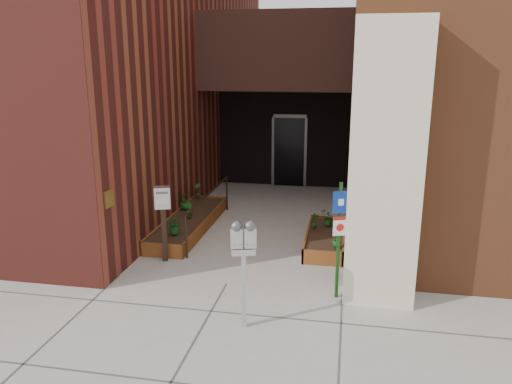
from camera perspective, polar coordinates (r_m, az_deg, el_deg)
The scene contains 15 objects.
ground at distance 8.87m, azimuth -3.39°, elevation -10.44°, with size 80.00×80.00×0.00m, color #9E9991.
architecture at distance 14.87m, azimuth 2.38°, elevation 19.47°, with size 20.00×14.60×10.00m.
planter_left at distance 11.64m, azimuth -7.61°, elevation -3.56°, with size 0.90×3.60×0.30m.
planter_right at distance 10.63m, azimuth 7.95°, elevation -5.39°, with size 0.80×2.20×0.30m.
handrail at distance 11.27m, azimuth -5.38°, elevation -0.84°, with size 0.04×3.34×0.90m.
parking_meter at distance 7.05m, azimuth -1.45°, elevation -6.13°, with size 0.38×0.22×1.63m.
sign_post at distance 8.04m, azimuth 9.51°, elevation -4.13°, with size 0.25×0.12×1.95m.
payment_dropbox at distance 9.62m, azimuth -10.59°, elevation -1.81°, with size 0.35×0.30×1.48m.
shrub_left_a at distance 10.48m, azimuth -9.28°, elevation -3.66°, with size 0.34×0.34×0.38m, color #19591C.
shrub_left_b at distance 11.51m, azimuth -7.71°, elevation -2.04°, with size 0.18×0.18×0.33m, color #1C5518.
shrub_left_c at distance 12.14m, azimuth -8.19°, elevation -1.04°, with size 0.21×0.21×0.38m, color #185618.
shrub_left_d at distance 13.08m, azimuth -6.64°, elevation 0.23°, with size 0.21×0.21×0.40m, color #265418.
shrub_right_a at distance 9.74m, azimuth 9.24°, elevation -5.33°, with size 0.17×0.17×0.31m, color #1A5B1A.
shrub_right_b at distance 10.72m, azimuth 6.74°, elevation -3.24°, with size 0.18×0.18×0.35m, color #195718.
shrub_right_c at distance 10.96m, azimuth 8.20°, elevation -2.95°, with size 0.29×0.29×0.32m, color #19591A.
Camera 1 is at (1.99, -7.77, 3.79)m, focal length 35.00 mm.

